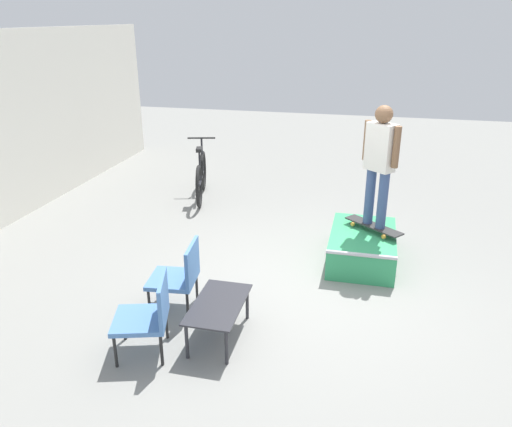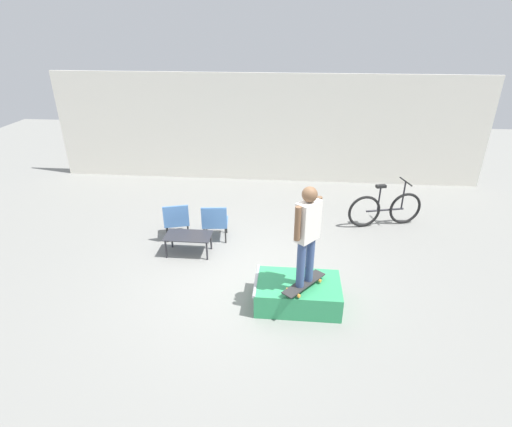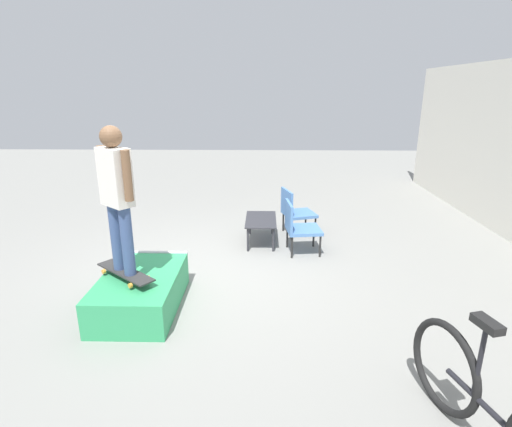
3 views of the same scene
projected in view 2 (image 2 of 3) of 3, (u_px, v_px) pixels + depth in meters
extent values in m
plane|color=gray|center=(246.00, 278.00, 7.27)|extent=(24.00, 24.00, 0.00)
cube|color=white|center=(266.00, 129.00, 11.14)|extent=(12.00, 0.06, 3.00)
cube|color=#339E60|center=(298.00, 293.00, 6.54)|extent=(1.37, 0.87, 0.41)
cylinder|color=#B7B7BC|center=(256.00, 281.00, 6.50)|extent=(0.05, 0.87, 0.05)
cube|color=#2D2D2D|center=(304.00, 283.00, 6.29)|extent=(0.70, 0.81, 0.02)
cylinder|color=gold|center=(309.00, 275.00, 6.55)|extent=(0.06, 0.06, 0.05)
cylinder|color=gold|center=(320.00, 281.00, 6.41)|extent=(0.06, 0.06, 0.05)
cylinder|color=gold|center=(287.00, 290.00, 6.20)|extent=(0.06, 0.06, 0.05)
cylinder|color=gold|center=(299.00, 296.00, 6.06)|extent=(0.06, 0.06, 0.05)
cylinder|color=#384C7A|center=(301.00, 265.00, 6.04)|extent=(0.13, 0.13, 0.78)
cylinder|color=#384C7A|center=(310.00, 259.00, 6.18)|extent=(0.13, 0.13, 0.78)
cube|color=silver|center=(308.00, 221.00, 5.81)|extent=(0.40, 0.42, 0.62)
cylinder|color=brown|center=(298.00, 224.00, 5.63)|extent=(0.09, 0.09, 0.53)
cylinder|color=brown|center=(318.00, 213.00, 5.94)|extent=(0.09, 0.09, 0.53)
sphere|color=brown|center=(310.00, 194.00, 5.62)|extent=(0.23, 0.23, 0.23)
cube|color=#2D2D33|center=(188.00, 236.00, 7.88)|extent=(0.92, 0.51, 0.02)
cylinder|color=#2D2D33|center=(166.00, 249.00, 7.82)|extent=(0.04, 0.04, 0.40)
cylinder|color=#2D2D33|center=(207.00, 251.00, 7.75)|extent=(0.04, 0.04, 0.40)
cylinder|color=#2D2D33|center=(172.00, 239.00, 8.18)|extent=(0.04, 0.04, 0.40)
cylinder|color=#2D2D33|center=(211.00, 241.00, 8.12)|extent=(0.04, 0.04, 0.40)
cylinder|color=black|center=(187.00, 223.00, 8.85)|extent=(0.03, 0.03, 0.35)
cylinder|color=black|center=(167.00, 225.00, 8.77)|extent=(0.03, 0.03, 0.35)
cylinder|color=black|center=(188.00, 233.00, 8.46)|extent=(0.03, 0.03, 0.35)
cylinder|color=black|center=(167.00, 235.00, 8.39)|extent=(0.03, 0.03, 0.35)
cube|color=#4C7AB7|center=(177.00, 221.00, 8.53)|extent=(0.65, 0.65, 0.05)
cube|color=#4C7AB7|center=(176.00, 215.00, 8.22)|extent=(0.51, 0.19, 0.42)
cylinder|color=black|center=(227.00, 226.00, 8.75)|extent=(0.03, 0.03, 0.35)
cylinder|color=black|center=(206.00, 226.00, 8.74)|extent=(0.03, 0.03, 0.35)
cylinder|color=black|center=(226.00, 235.00, 8.36)|extent=(0.03, 0.03, 0.35)
cylinder|color=black|center=(205.00, 236.00, 8.35)|extent=(0.03, 0.03, 0.35)
cube|color=#4C7AB7|center=(215.00, 222.00, 8.46)|extent=(0.57, 0.57, 0.05)
cube|color=#4C7AB7|center=(214.00, 217.00, 8.14)|extent=(0.52, 0.10, 0.42)
torus|color=black|center=(405.00, 208.00, 9.08)|extent=(0.75, 0.25, 0.76)
torus|color=black|center=(364.00, 212.00, 8.93)|extent=(0.75, 0.25, 0.76)
cylinder|color=black|center=(385.00, 210.00, 9.00)|extent=(0.87, 0.27, 0.04)
cylinder|color=black|center=(379.00, 199.00, 8.86)|extent=(0.04, 0.04, 0.56)
cube|color=black|center=(381.00, 186.00, 8.72)|extent=(0.24, 0.15, 0.06)
cylinder|color=black|center=(403.00, 195.00, 8.92)|extent=(0.04, 0.04, 0.66)
cylinder|color=black|center=(406.00, 182.00, 8.77)|extent=(0.16, 0.51, 0.03)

